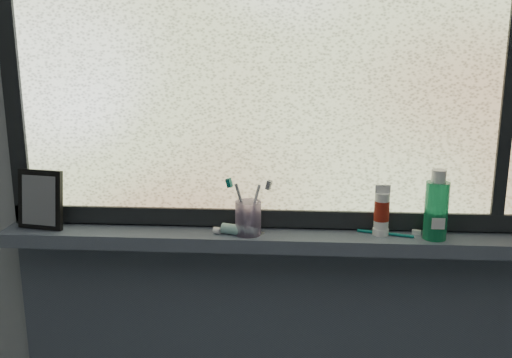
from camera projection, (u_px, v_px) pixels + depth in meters
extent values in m
cube|color=#9EA3A8|center=(285.00, 148.00, 1.64)|extent=(3.00, 0.01, 2.50)
cube|color=#4D5667|center=(283.00, 239.00, 1.62)|extent=(1.62, 0.14, 0.04)
cube|color=silver|center=(286.00, 49.00, 1.55)|extent=(1.50, 0.01, 1.00)
cube|color=black|center=(284.00, 218.00, 1.66)|extent=(1.60, 0.03, 0.05)
cube|color=black|center=(10.00, 48.00, 1.60)|extent=(0.05, 0.03, 1.10)
cube|color=black|center=(40.00, 199.00, 1.64)|extent=(0.15, 0.09, 0.17)
cylinder|color=#A68BB8|center=(248.00, 218.00, 1.60)|extent=(0.09, 0.09, 0.10)
cylinder|color=#1E9D64|center=(437.00, 205.00, 1.55)|extent=(0.07, 0.07, 0.16)
cylinder|color=silver|center=(382.00, 208.00, 1.58)|extent=(0.05, 0.05, 0.10)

